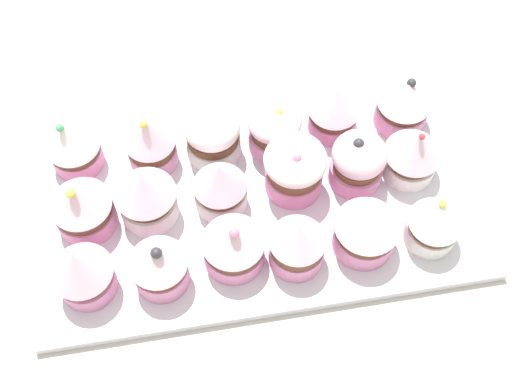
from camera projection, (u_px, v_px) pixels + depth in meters
The scene contains 20 objects.
ground_plane at pixel (256, 209), 76.52cm from camera, with size 180.00×180.00×3.00cm, color beige.
baking_tray at pixel (256, 200), 74.71cm from camera, with size 46.81×25.85×1.20cm.
cupcake_0 at pixel (81, 270), 65.66cm from camera, with size 6.00×6.00×7.75cm.
cupcake_1 at pixel (159, 264), 66.48cm from camera, with size 5.71×5.71×7.26cm.
cupcake_2 at pixel (233, 243), 67.61cm from camera, with size 6.25×6.25×7.30cm.
cupcake_3 at pixel (297, 242), 67.47cm from camera, with size 5.61×5.61×7.34cm.
cupcake_4 at pixel (367, 227), 68.13cm from camera, with size 6.48×6.48×7.49cm.
cupcake_5 at pixel (436, 222), 68.73cm from camera, with size 5.47×5.47×7.24cm.
cupcake_6 at pixel (81, 207), 69.30cm from camera, with size 6.23×6.23×7.78cm.
cupcake_7 at pixel (145, 193), 69.78cm from camera, with size 6.24×6.24×7.94cm.
cupcake_8 at pixel (220, 187), 70.47cm from camera, with size 5.55×5.55×7.43cm.
cupcake_9 at pixel (295, 168), 71.77cm from camera, with size 6.51×6.51×7.24cm.
cupcake_10 at pixel (358, 161), 72.44cm from camera, with size 5.72×5.72×7.15cm.
cupcake_11 at pixel (414, 151), 72.49cm from camera, with size 6.06×6.06×7.67cm.
cupcake_12 at pixel (72, 143), 73.21cm from camera, with size 5.79×5.79×7.41cm.
cupcake_13 at pixel (150, 140), 73.07cm from camera, with size 5.42×5.42×8.01cm.
cupcake_14 at pixel (212, 134), 74.14cm from camera, with size 6.04×6.04×6.77cm.
cupcake_15 at pixel (274, 128), 74.74cm from camera, with size 5.88×5.88×6.47cm.
cupcake_16 at pixel (334, 109), 75.67cm from camera, with size 5.69×5.69×6.70cm.
cupcake_17 at pixel (404, 103), 76.22cm from camera, with size 6.02×6.02×6.86cm.
Camera 1 is at (-5.89, -35.35, 66.17)cm, focal length 49.20 mm.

